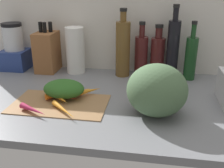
{
  "coord_description": "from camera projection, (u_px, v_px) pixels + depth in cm",
  "views": [
    {
      "loc": [
        26.21,
        -106.78,
        49.06
      ],
      "look_at": [
        10.43,
        -9.01,
        9.55
      ],
      "focal_mm": 42.57,
      "sensor_mm": 36.0,
      "label": 1
    }
  ],
  "objects": [
    {
      "name": "carrot_2",
      "position": [
        33.0,
        110.0,
        1.02
      ],
      "size": [
        13.16,
        8.11,
        2.47
      ],
      "primitive_type": "cone",
      "rotation": [
        0.0,
        1.57,
        -0.45
      ],
      "color": "#B2264C",
      "rests_on": "cutting_board"
    },
    {
      "name": "carrot_4",
      "position": [
        86.0,
        91.0,
        1.17
      ],
      "size": [
        13.3,
        11.51,
        3.41
      ],
      "primitive_type": "cone",
      "rotation": [
        0.0,
        1.57,
        0.67
      ],
      "color": "orange",
      "rests_on": "cutting_board"
    },
    {
      "name": "bottle_0",
      "position": [
        123.0,
        48.0,
        1.39
      ],
      "size": [
        7.6,
        7.6,
        35.38
      ],
      "color": "brown",
      "rests_on": "ground_plane"
    },
    {
      "name": "carrot_5",
      "position": [
        77.0,
        92.0,
        1.18
      ],
      "size": [
        11.43,
        12.32,
        2.29
      ],
      "primitive_type": "cone",
      "rotation": [
        0.0,
        1.57,
        0.84
      ],
      "color": "orange",
      "rests_on": "cutting_board"
    },
    {
      "name": "carrot_3",
      "position": [
        62.0,
        97.0,
        1.13
      ],
      "size": [
        14.57,
        4.35,
        2.33
      ],
      "primitive_type": "cone",
      "rotation": [
        0.0,
        1.57,
        -0.14
      ],
      "color": "red",
      "rests_on": "cutting_board"
    },
    {
      "name": "blender_appliance",
      "position": [
        15.0,
        50.0,
        1.51
      ],
      "size": [
        14.55,
        14.55,
        26.32
      ],
      "color": "navy",
      "rests_on": "ground_plane"
    },
    {
      "name": "winter_squash",
      "position": [
        157.0,
        90.0,
        1.0
      ],
      "size": [
        22.92,
        21.76,
        20.07
      ],
      "primitive_type": "ellipsoid",
      "color": "#4C6B47",
      "rests_on": "ground_plane"
    },
    {
      "name": "carrot_6",
      "position": [
        64.0,
        110.0,
        1.02
      ],
      "size": [
        13.36,
        12.67,
        2.05
      ],
      "primitive_type": "cone",
      "rotation": [
        0.0,
        1.57,
        -0.75
      ],
      "color": "orange",
      "rests_on": "cutting_board"
    },
    {
      "name": "wall_back",
      "position": [
        107.0,
        16.0,
        1.44
      ],
      "size": [
        170.0,
        3.0,
        60.0
      ],
      "primitive_type": "cube",
      "color": "silver",
      "rests_on": "ground_plane"
    },
    {
      "name": "cutting_board",
      "position": [
        60.0,
        103.0,
        1.11
      ],
      "size": [
        39.61,
        23.84,
        0.8
      ],
      "primitive_type": "cube",
      "color": "#997047",
      "rests_on": "ground_plane"
    },
    {
      "name": "carrot_0",
      "position": [
        58.0,
        94.0,
        1.15
      ],
      "size": [
        9.96,
        9.13,
        2.48
      ],
      "primitive_type": "cone",
      "rotation": [
        0.0,
        1.57,
        0.72
      ],
      "color": "orange",
      "rests_on": "cutting_board"
    },
    {
      "name": "carrot_greens_pile",
      "position": [
        64.0,
        89.0,
        1.15
      ],
      "size": [
        17.86,
        13.74,
        7.56
      ],
      "primitive_type": "ellipsoid",
      "color": "#2D6023",
      "rests_on": "cutting_board"
    },
    {
      "name": "bottle_4",
      "position": [
        191.0,
        57.0,
        1.35
      ],
      "size": [
        6.05,
        6.05,
        29.9
      ],
      "color": "#19421E",
      "rests_on": "ground_plane"
    },
    {
      "name": "carrot_1",
      "position": [
        60.0,
        98.0,
        1.11
      ],
      "size": [
        10.23,
        9.8,
        3.08
      ],
      "primitive_type": "cone",
      "rotation": [
        0.0,
        1.57,
        -0.75
      ],
      "color": "orange",
      "rests_on": "cutting_board"
    },
    {
      "name": "knife_block",
      "position": [
        47.0,
        51.0,
        1.48
      ],
      "size": [
        10.91,
        15.21,
        27.32
      ],
      "color": "brown",
      "rests_on": "ground_plane"
    },
    {
      "name": "ground_plane",
      "position": [
        93.0,
        98.0,
        1.21
      ],
      "size": [
        170.0,
        80.0,
        3.0
      ],
      "primitive_type": "cube",
      "color": "slate"
    },
    {
      "name": "carrot_7",
      "position": [
        63.0,
        90.0,
        1.19
      ],
      "size": [
        11.5,
        4.16,
        3.06
      ],
      "primitive_type": "cone",
      "rotation": [
        0.0,
        1.57,
        -0.1
      ],
      "color": "#B2264C",
      "rests_on": "cutting_board"
    },
    {
      "name": "bottle_3",
      "position": [
        173.0,
        48.0,
        1.36
      ],
      "size": [
        6.26,
        6.26,
        37.53
      ],
      "color": "black",
      "rests_on": "ground_plane"
    },
    {
      "name": "paper_towel_roll",
      "position": [
        75.0,
        50.0,
        1.45
      ],
      "size": [
        10.08,
        10.08,
        25.05
      ],
      "primitive_type": "cylinder",
      "color": "white",
      "rests_on": "ground_plane"
    },
    {
      "name": "bottle_2",
      "position": [
        158.0,
        55.0,
        1.41
      ],
      "size": [
        7.58,
        7.58,
        27.12
      ],
      "color": "#471919",
      "rests_on": "ground_plane"
    },
    {
      "name": "bottle_1",
      "position": [
        141.0,
        54.0,
        1.42
      ],
      "size": [
        6.98,
        6.98,
        28.46
      ],
      "color": "#471919",
      "rests_on": "ground_plane"
    }
  ]
}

